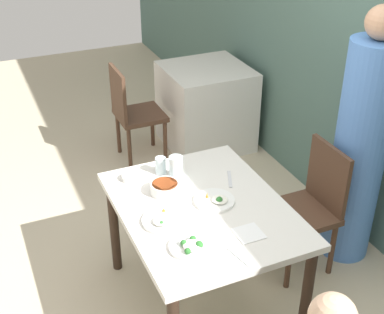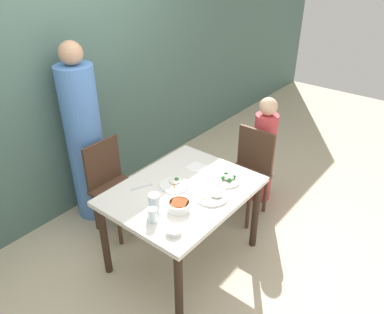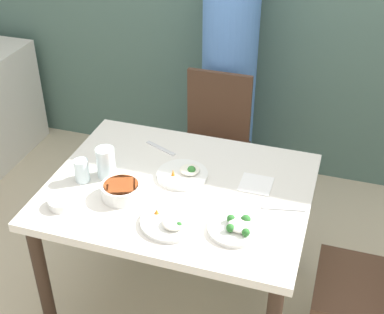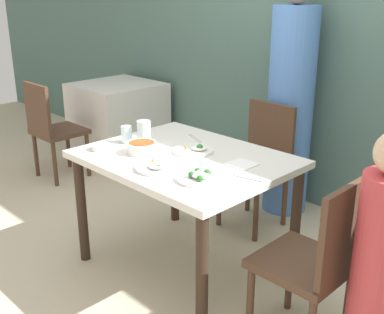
% 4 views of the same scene
% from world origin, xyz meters
% --- Properties ---
extents(ground_plane, '(10.00, 10.00, 0.00)m').
position_xyz_m(ground_plane, '(0.00, 0.00, 0.00)').
color(ground_plane, beige).
extents(dining_table, '(1.14, 0.90, 0.72)m').
position_xyz_m(dining_table, '(0.00, 0.00, 0.63)').
color(dining_table, silver).
rests_on(dining_table, ground_plane).
extents(chair_adult_spot, '(0.40, 0.40, 0.87)m').
position_xyz_m(chair_adult_spot, '(-0.06, 0.79, 0.47)').
color(chair_adult_spot, '#4C3323').
rests_on(chair_adult_spot, ground_plane).
extents(chair_child_spot, '(0.40, 0.40, 0.87)m').
position_xyz_m(chair_child_spot, '(0.91, -0.06, 0.47)').
color(chair_child_spot, '#4C3323').
rests_on(chair_child_spot, ground_plane).
extents(person_adult, '(0.33, 0.33, 1.71)m').
position_xyz_m(person_adult, '(-0.06, 1.12, 0.80)').
color(person_adult, '#5184D1').
rests_on(person_adult, ground_plane).
extents(bowl_curry, '(0.17, 0.17, 0.06)m').
position_xyz_m(bowl_curry, '(-0.21, -0.14, 0.76)').
color(bowl_curry, white).
rests_on(bowl_curry, dining_table).
extents(plate_rice_adult, '(0.23, 0.23, 0.06)m').
position_xyz_m(plate_rice_adult, '(-0.00, 0.08, 0.74)').
color(plate_rice_adult, white).
rests_on(plate_rice_adult, dining_table).
extents(plate_rice_child, '(0.25, 0.25, 0.05)m').
position_xyz_m(plate_rice_child, '(0.05, -0.25, 0.74)').
color(plate_rice_child, white).
rests_on(plate_rice_child, dining_table).
extents(plate_noodles, '(0.21, 0.21, 0.06)m').
position_xyz_m(plate_noodles, '(0.31, -0.21, 0.74)').
color(plate_noodles, white).
rests_on(plate_noodles, dining_table).
extents(bowl_rice_small, '(0.11, 0.11, 0.04)m').
position_xyz_m(bowl_rice_small, '(-0.42, -0.28, 0.74)').
color(bowl_rice_small, white).
rests_on(bowl_rice_small, dining_table).
extents(glass_water_tall, '(0.08, 0.08, 0.14)m').
position_xyz_m(glass_water_tall, '(-0.34, -0.02, 0.79)').
color(glass_water_tall, silver).
rests_on(glass_water_tall, dining_table).
extents(glass_water_short, '(0.07, 0.07, 0.11)m').
position_xyz_m(glass_water_short, '(-0.42, -0.09, 0.78)').
color(glass_water_short, silver).
rests_on(glass_water_short, dining_table).
extents(napkin_folded, '(0.14, 0.14, 0.01)m').
position_xyz_m(napkin_folded, '(0.32, 0.11, 0.73)').
color(napkin_folded, white).
rests_on(napkin_folded, dining_table).
extents(fork_steel, '(0.18, 0.06, 0.01)m').
position_xyz_m(fork_steel, '(0.47, -0.02, 0.73)').
color(fork_steel, silver).
rests_on(fork_steel, dining_table).
extents(spoon_steel, '(0.17, 0.09, 0.01)m').
position_xyz_m(spoon_steel, '(-0.18, 0.26, 0.73)').
color(spoon_steel, silver).
rests_on(spoon_steel, dining_table).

